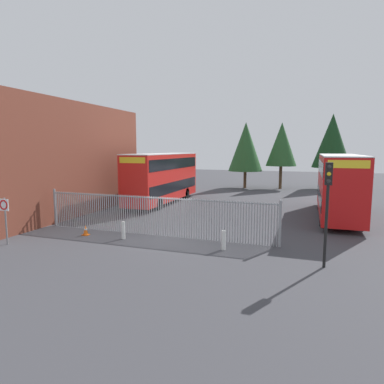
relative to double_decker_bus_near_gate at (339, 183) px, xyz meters
The scene contains 13 objects.
ground_plane 9.59m from the double_decker_bus_near_gate, behind, with size 100.00×100.00×0.00m, color #3D3D42.
depot_building_brick 22.89m from the double_decker_bus_near_gate, 166.83° to the right, with size 9.67×15.68×8.12m, color brown.
palisade_fence 13.45m from the double_decker_bus_near_gate, 138.92° to the right, with size 13.84×0.14×2.35m.
double_decker_bus_near_gate is the anchor object (origin of this frame).
double_decker_bus_behind_fence_left 14.40m from the double_decker_bus_near_gate, behind, with size 2.54×10.81×4.42m.
bollard_near_left 15.27m from the double_decker_bus_near_gate, 138.34° to the right, with size 0.20×0.20×0.95m, color silver.
bollard_center_front 11.85m from the double_decker_bus_near_gate, 119.46° to the right, with size 0.20×0.20×0.95m, color silver.
traffic_cone_by_gate 17.17m from the double_decker_bus_near_gate, 143.72° to the right, with size 0.34×0.34×0.59m.
speed_limit_sign_post 20.88m from the double_decker_bus_near_gate, 141.57° to the right, with size 0.60×0.14×2.40m.
traffic_light_kerbside 11.23m from the double_decker_bus_near_gate, 96.51° to the right, with size 0.28×0.33×4.30m.
tree_tall_back 18.45m from the double_decker_bus_near_gate, 121.28° to the left, with size 4.15×4.15×8.04m.
tree_short_side 18.44m from the double_decker_bus_near_gate, 88.67° to the left, with size 4.46×4.46×8.97m.
tree_mid_row 17.44m from the double_decker_bus_near_gate, 107.89° to the left, with size 3.63×3.63×7.97m.
Camera 1 is at (7.24, -16.54, 4.83)m, focal length 31.18 mm.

